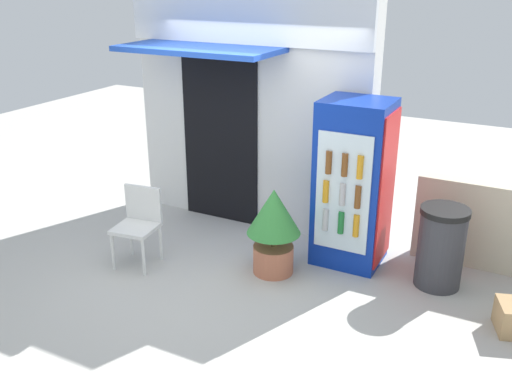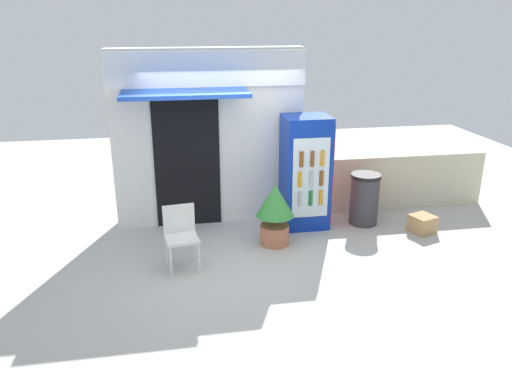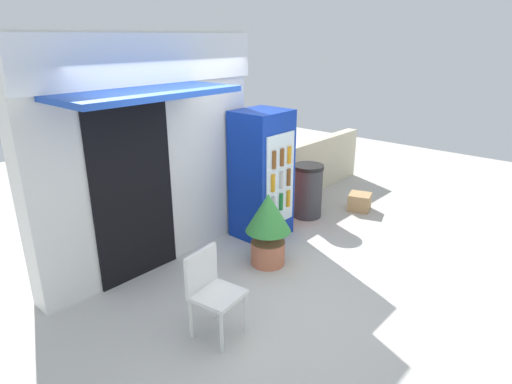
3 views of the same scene
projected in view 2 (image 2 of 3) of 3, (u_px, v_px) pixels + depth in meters
ground at (236, 257)px, 7.22m from camera, size 16.00×16.00×0.00m
storefront_building at (207, 134)px, 8.07m from camera, size 3.05×1.18×2.82m
drink_cooler at (306, 172)px, 8.05m from camera, size 0.74×0.70×1.82m
plastic_chair at (181, 232)px, 6.82m from camera, size 0.48×0.48×0.86m
potted_plant_near_shop at (275, 209)px, 7.46m from camera, size 0.57×0.57×0.95m
trash_bin at (364, 199)px, 8.27m from camera, size 0.49×0.49×0.86m
stone_boundary_wall at (406, 181)px, 9.00m from camera, size 2.86×0.20×0.96m
cardboard_box at (422, 224)px, 8.01m from camera, size 0.44×0.44×0.28m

